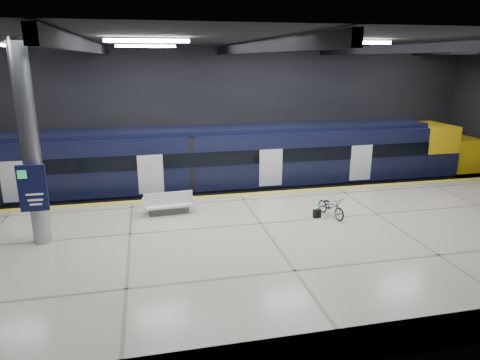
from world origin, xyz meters
name	(u,v)px	position (x,y,z in m)	size (l,w,h in m)	color
ground	(254,239)	(0.00, 0.00, 0.00)	(30.00, 30.00, 0.00)	black
room_shell	(256,102)	(0.00, 0.00, 5.72)	(30.10, 16.10, 8.05)	black
platform	(271,252)	(0.00, -2.50, 0.55)	(30.00, 11.00, 1.10)	beige
safety_strip	(240,195)	(0.00, 2.75, 1.11)	(30.00, 0.40, 0.01)	yellow
rails	(229,198)	(0.00, 5.50, 0.08)	(30.00, 1.52, 0.16)	gray
train	(242,162)	(0.68, 5.50, 2.06)	(29.40, 2.84, 3.79)	black
bench	(169,206)	(-3.47, 0.95, 1.42)	(2.13, 1.00, 0.92)	#595B60
bicycle	(331,207)	(3.01, -0.87, 1.52)	(0.56, 1.61, 0.84)	#99999E
pannier_bag	(317,213)	(2.41, -0.87, 1.28)	(0.30, 0.18, 0.35)	black
info_column	(30,149)	(-8.00, -1.03, 4.46)	(0.90, 0.78, 6.90)	#9EA0A5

